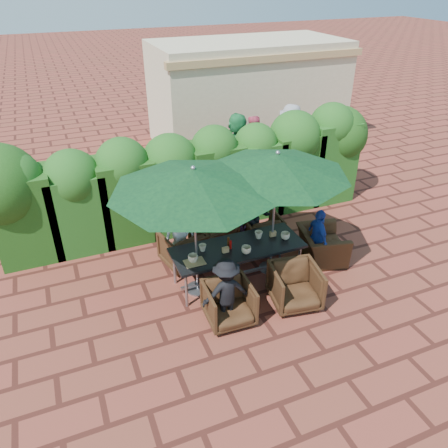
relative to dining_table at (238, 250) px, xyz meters
name	(u,v)px	position (x,y,z in m)	size (l,w,h in m)	color
ground	(235,279)	(-0.03, 0.04, -0.68)	(80.00, 80.00, 0.00)	maroon
dining_table	(238,250)	(0.00, 0.00, 0.00)	(2.43, 0.90, 0.75)	black
umbrella_left	(193,180)	(-0.79, 0.01, 1.54)	(2.79, 2.79, 2.46)	gray
umbrella_right	(277,164)	(0.75, 0.08, 1.54)	(2.58, 2.58, 2.46)	gray
chair_far_left	(183,246)	(-0.77, 0.91, -0.27)	(0.78, 0.73, 0.81)	black
chair_far_mid	(213,236)	(-0.08, 1.02, -0.28)	(0.77, 0.72, 0.79)	black
chair_far_right	(261,229)	(0.95, 0.92, -0.28)	(0.77, 0.72, 0.80)	black
chair_near_left	(229,301)	(-0.57, -0.94, -0.28)	(0.76, 0.71, 0.78)	black
chair_near_right	(295,284)	(0.66, -0.99, -0.26)	(0.80, 0.75, 0.82)	black
chair_end_right	(322,241)	(1.86, 0.00, -0.25)	(0.97, 0.63, 0.85)	black
adult_far_left	(180,235)	(-0.80, 0.97, -0.05)	(0.62, 0.37, 1.26)	white
adult_far_mid	(222,230)	(0.06, 0.92, -0.10)	(0.41, 0.34, 1.15)	#1E3CA3
adult_far_right	(256,219)	(0.82, 0.88, 0.00)	(0.65, 0.40, 1.35)	black
adult_near_left	(226,292)	(-0.62, -0.94, -0.06)	(0.78, 0.36, 1.22)	black
adult_end_right	(318,237)	(1.68, -0.08, -0.08)	(0.69, 0.35, 1.18)	#1E3CA3
child_left	(201,235)	(-0.33, 1.10, -0.22)	(0.33, 0.27, 0.91)	#CC4866
child_right	(240,230)	(0.49, 0.96, -0.22)	(0.33, 0.27, 0.91)	#784494
pedestrian_a	(237,146)	(1.88, 4.28, 0.25)	(1.73, 0.62, 1.85)	#258948
pedestrian_b	(252,146)	(2.39, 4.41, 0.16)	(0.80, 0.49, 1.67)	#CC4866
pedestrian_c	(290,138)	(3.51, 4.27, 0.28)	(1.22, 0.56, 1.90)	gray
cup_a	(193,258)	(-0.90, -0.14, 0.14)	(0.18, 0.18, 0.14)	beige
cup_b	(203,248)	(-0.63, 0.12, 0.14)	(0.14, 0.14, 0.13)	beige
cup_c	(246,250)	(0.05, -0.25, 0.14)	(0.18, 0.18, 0.14)	beige
cup_d	(259,235)	(0.48, 0.12, 0.14)	(0.15, 0.15, 0.14)	beige
cup_e	(285,236)	(0.92, -0.10, 0.14)	(0.17, 0.17, 0.13)	beige
ketchup_bottle	(231,245)	(-0.14, 0.00, 0.16)	(0.04, 0.04, 0.17)	#B20C0A
sauce_bottle	(228,241)	(-0.14, 0.11, 0.16)	(0.04, 0.04, 0.17)	#4C230C
serving_tray	(195,262)	(-0.89, -0.17, 0.08)	(0.35, 0.25, 0.02)	#A88451
number_block_left	(226,250)	(-0.27, -0.08, 0.12)	(0.12, 0.06, 0.10)	tan
number_block_right	(273,234)	(0.76, 0.08, 0.12)	(0.12, 0.06, 0.10)	tan
hedge_wall	(189,171)	(-0.12, 2.36, 0.63)	(9.10, 1.60, 2.43)	#15370F
building	(248,92)	(3.47, 7.03, 0.93)	(6.20, 3.08, 3.20)	beige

